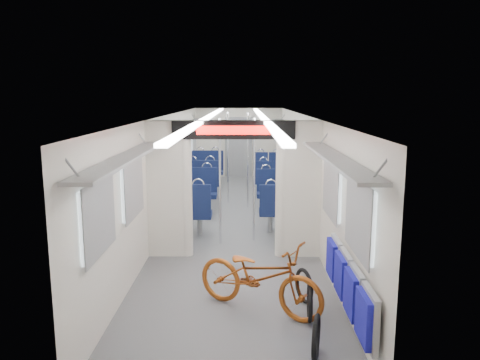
{
  "coord_description": "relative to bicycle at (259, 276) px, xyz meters",
  "views": [
    {
      "loc": [
        0.16,
        -9.68,
        2.69
      ],
      "look_at": [
        0.1,
        -1.4,
        1.2
      ],
      "focal_mm": 35.0,
      "sensor_mm": 36.0,
      "label": 1
    }
  ],
  "objects": [
    {
      "name": "carriage",
      "position": [
        -0.36,
        3.85,
        1.04
      ],
      "size": [
        12.0,
        12.02,
        2.31
      ],
      "color": "#515456",
      "rests_on": "ground"
    },
    {
      "name": "stanchion_near_left",
      "position": [
        -0.62,
        2.75,
        0.69
      ],
      "size": [
        0.04,
        0.04,
        2.3
      ],
      "primitive_type": "cylinder",
      "color": "silver",
      "rests_on": "ground"
    },
    {
      "name": "bike_hoop_b",
      "position": [
        0.6,
        -0.27,
        -0.24
      ],
      "size": [
        0.09,
        0.5,
        0.49
      ],
      "primitive_type": "torus",
      "rotation": [
        1.57,
        0.0,
        1.48
      ],
      "color": "black",
      "rests_on": "ground"
    },
    {
      "name": "seat_bay_near_right",
      "position": [
        0.57,
        4.37,
        0.08
      ],
      "size": [
        0.91,
        2.08,
        1.1
      ],
      "color": "#0D163A",
      "rests_on": "ground"
    },
    {
      "name": "stanchion_near_right",
      "position": [
        -0.0,
        2.95,
        0.69
      ],
      "size": [
        0.04,
        0.04,
        2.3
      ],
      "primitive_type": "cylinder",
      "color": "silver",
      "rests_on": "ground"
    },
    {
      "name": "stanchion_far_left",
      "position": [
        -0.59,
        6.12,
        0.69
      ],
      "size": [
        0.04,
        0.04,
        2.3
      ],
      "primitive_type": "cylinder",
      "color": "silver",
      "rests_on": "ground"
    },
    {
      "name": "stanchion_far_right",
      "position": [
        -0.1,
        5.62,
        0.69
      ],
      "size": [
        0.04,
        0.04,
        2.3
      ],
      "primitive_type": "cylinder",
      "color": "silver",
      "rests_on": "ground"
    },
    {
      "name": "bike_hoop_a",
      "position": [
        0.55,
        -1.11,
        -0.24
      ],
      "size": [
        0.17,
        0.49,
        0.49
      ],
      "primitive_type": "torus",
      "rotation": [
        1.57,
        0.0,
        1.31
      ],
      "color": "black",
      "rests_on": "ground"
    },
    {
      "name": "seat_bay_far_right",
      "position": [
        0.57,
        7.79,
        0.08
      ],
      "size": [
        0.91,
        2.06,
        1.09
      ],
      "color": "#0D163A",
      "rests_on": "ground"
    },
    {
      "name": "bicycle",
      "position": [
        0.0,
        0.0,
        0.0
      ],
      "size": [
        1.82,
        1.42,
        0.92
      ],
      "primitive_type": "imported",
      "rotation": [
        0.0,
        0.0,
        1.03
      ],
      "color": "#9E4B17",
      "rests_on": "ground"
    },
    {
      "name": "seat_bay_far_left",
      "position": [
        -1.3,
        7.56,
        0.11
      ],
      "size": [
        0.96,
        2.3,
        1.17
      ],
      "color": "#0D163A",
      "rests_on": "ground"
    },
    {
      "name": "seat_bay_near_left",
      "position": [
        -1.3,
        4.24,
        0.11
      ],
      "size": [
        0.95,
        2.25,
        1.15
      ],
      "color": "#0D163A",
      "rests_on": "ground"
    },
    {
      "name": "flip_bench",
      "position": [
        0.99,
        -0.53,
        0.12
      ],
      "size": [
        0.12,
        2.15,
        0.56
      ],
      "color": "gray",
      "rests_on": "carriage"
    },
    {
      "name": "bike_hoop_c",
      "position": [
        0.6,
        0.24,
        -0.25
      ],
      "size": [
        0.21,
        0.46,
        0.47
      ],
      "primitive_type": "torus",
      "rotation": [
        1.57,
        0.0,
        1.92
      ],
      "color": "black",
      "rests_on": "ground"
    }
  ]
}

